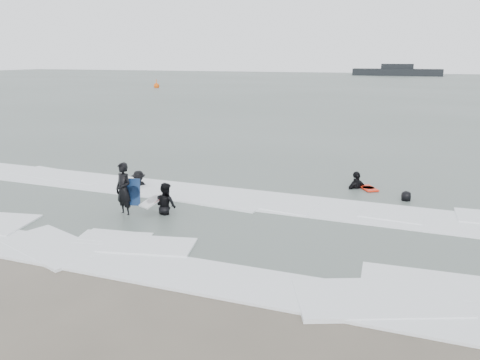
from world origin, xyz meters
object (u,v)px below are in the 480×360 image
(surfer_centre, at_px, (125,216))
(surfer_right_near, at_px, (356,189))
(surfer_wading, at_px, (166,215))
(vessel_horizon, at_px, (397,71))
(surfer_right_far, at_px, (406,202))
(buoy, at_px, (157,86))
(surfer_breaker, at_px, (139,188))

(surfer_centre, height_order, surfer_right_near, surfer_centre)
(surfer_wading, bearing_deg, vessel_horizon, -67.71)
(surfer_right_far, xyz_separation_m, buoy, (-44.77, 55.81, 0.42))
(surfer_centre, distance_m, surfer_breaker, 3.61)
(surfer_centre, bearing_deg, surfer_wading, 44.01)
(surfer_breaker, height_order, buoy, buoy)
(surfer_breaker, bearing_deg, surfer_wading, -85.97)
(surfer_centre, bearing_deg, surfer_right_far, 48.50)
(surfer_breaker, height_order, surfer_right_far, surfer_breaker)
(surfer_centre, relative_size, surfer_wading, 1.12)
(surfer_right_near, bearing_deg, vessel_horizon, -139.00)
(surfer_wading, height_order, surfer_breaker, surfer_wading)
(surfer_right_near, relative_size, surfer_right_far, 1.22)
(surfer_right_far, relative_size, vessel_horizon, 0.06)
(surfer_centre, xyz_separation_m, buoy, (-35.54, 61.14, 0.42))
(buoy, height_order, vessel_horizon, vessel_horizon)
(surfer_wading, relative_size, surfer_right_far, 1.09)
(buoy, bearing_deg, surfer_right_near, -51.99)
(surfer_wading, bearing_deg, buoy, -36.34)
(surfer_right_far, bearing_deg, surfer_right_near, -43.86)
(surfer_centre, xyz_separation_m, surfer_wading, (1.31, 0.63, 0.00))
(surfer_breaker, xyz_separation_m, surfer_right_far, (10.78, 2.07, 0.00))
(surfer_wading, xyz_separation_m, buoy, (-36.85, 60.52, 0.42))
(vessel_horizon, bearing_deg, surfer_right_near, -87.44)
(surfer_right_near, height_order, surfer_right_far, surfer_right_near)
(surfer_centre, height_order, surfer_breaker, surfer_centre)
(surfer_right_near, bearing_deg, surfer_centre, -9.57)
(surfer_centre, height_order, surfer_wading, surfer_centre)
(surfer_breaker, relative_size, surfer_right_far, 1.02)
(surfer_right_far, height_order, vessel_horizon, vessel_horizon)
(surfer_centre, height_order, surfer_right_far, surfer_centre)
(surfer_centre, xyz_separation_m, vessel_horizon, (1.39, 135.87, 1.29))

